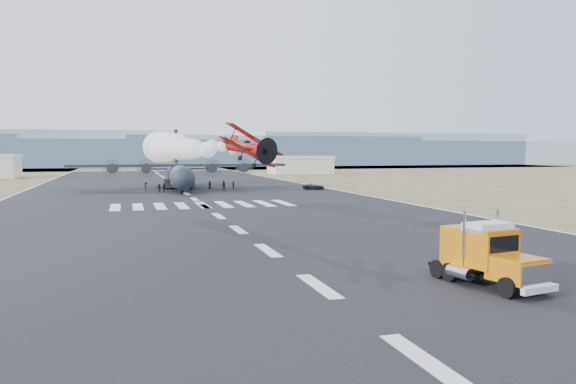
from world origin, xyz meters
name	(u,v)px	position (x,y,z in m)	size (l,w,h in m)	color
ground	(319,286)	(0.00, 0.00, 0.00)	(500.00, 500.00, 0.00)	black
scrub_far	(150,168)	(0.00, 230.00, 0.00)	(500.00, 80.00, 0.00)	brown
runway_markings	(195,199)	(0.00, 60.00, 0.01)	(60.00, 260.00, 0.01)	silver
ridge_seg_c	(4,149)	(-65.00, 260.00, 8.50)	(150.00, 50.00, 17.00)	#8B9EB0
ridge_seg_d	(147,153)	(0.00, 260.00, 6.50)	(150.00, 50.00, 13.00)	#8B9EB0
ridge_seg_e	(272,151)	(65.00, 260.00, 7.50)	(150.00, 50.00, 15.00)	#8B9EB0
ridge_seg_f	(384,149)	(130.00, 260.00, 8.50)	(150.00, 50.00, 17.00)	#8B9EB0
ridge_seg_g	(483,153)	(195.00, 260.00, 6.50)	(150.00, 50.00, 13.00)	#8B9EB0
hangar_right	(300,165)	(46.00, 150.00, 3.01)	(20.50, 12.50, 5.90)	beige
semi_truck	(486,254)	(9.37, -2.51, 1.80)	(3.92, 8.34, 3.66)	black
aerobatic_biplane	(248,147)	(-0.66, 15.96, 8.06)	(5.69, 5.72, 3.89)	#A4110A
smoke_trail	(169,147)	(-5.58, 37.15, 8.23)	(7.69, 25.54, 3.88)	white
transport_aircraft	(179,173)	(-0.02, 86.76, 3.21)	(43.06, 35.45, 12.44)	#202930
support_vehicle	(314,187)	(25.43, 75.60, 0.60)	(2.01, 4.35, 1.21)	black
crew_a	(176,187)	(-1.31, 77.87, 0.81)	(0.59, 0.49, 1.62)	black
crew_b	(164,188)	(-3.66, 76.30, 0.83)	(0.81, 0.50, 1.66)	black
crew_c	(146,186)	(-6.80, 82.12, 0.84)	(1.09, 0.51, 1.68)	black
crew_d	(233,185)	(10.53, 82.38, 0.78)	(0.92, 0.47, 1.56)	black
crew_e	(210,185)	(5.84, 83.46, 0.79)	(0.77, 0.47, 1.58)	black
crew_f	(159,188)	(-4.56, 76.81, 0.79)	(1.47, 0.48, 1.59)	black
crew_g	(183,187)	(0.01, 78.01, 0.90)	(0.65, 0.54, 1.79)	black
crew_h	(223,186)	(7.84, 78.56, 0.95)	(0.92, 0.57, 1.89)	black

